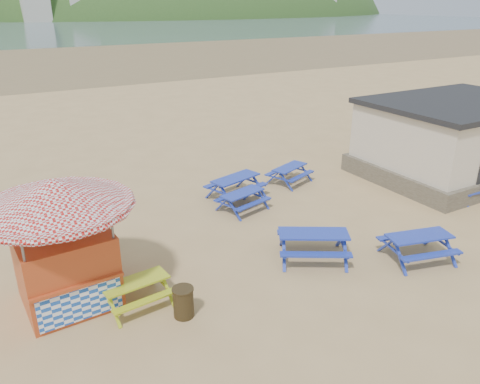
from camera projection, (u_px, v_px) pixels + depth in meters
ground at (253, 240)px, 14.46m from camera, size 400.00×400.00×0.00m
wet_sand at (25, 60)px, 58.59m from camera, size 400.00×400.00×0.00m
picnic_table_blue_a at (242, 201)px, 16.44m from camera, size 1.88×1.66×0.67m
picnic_table_blue_b at (236, 187)px, 17.48m from camera, size 2.25×2.00×0.80m
picnic_table_blue_c at (289, 175)px, 18.92m from camera, size 2.01×1.82×0.69m
picnic_table_blue_d at (313, 246)px, 13.30m from camera, size 2.49×2.36×0.82m
picnic_table_blue_e at (418, 247)px, 13.27m from camera, size 2.15×1.89×0.77m
picnic_table_blue_f at (469, 187)px, 17.57m from camera, size 1.97×1.63×0.78m
picnic_table_yellow at (136, 293)px, 11.29m from camera, size 1.71×1.44×0.67m
ice_cream_kiosk at (60, 227)px, 10.81m from camera, size 3.77×3.77×3.20m
litter_bin at (183, 302)px, 10.85m from camera, size 0.51×0.51×0.75m
amenity_block at (455, 138)px, 19.50m from camera, size 7.40×5.40×3.15m
headland_town at (171, 35)px, 243.98m from camera, size 264.00×144.00×108.00m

